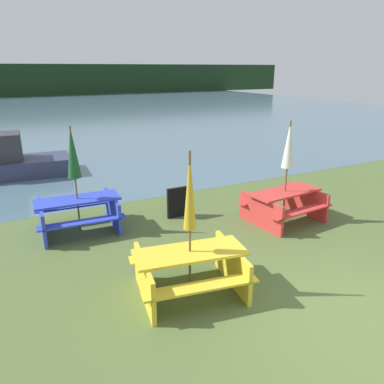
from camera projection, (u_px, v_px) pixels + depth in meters
name	position (u px, v px, depth m)	size (l,w,h in m)	color
ground_plane	(364.00, 326.00, 5.32)	(60.00, 60.00, 0.00)	#516633
water	(49.00, 111.00, 31.84)	(60.00, 50.00, 0.00)	slate
far_treeline	(25.00, 80.00, 48.02)	(80.00, 1.60, 4.00)	#193319
picnic_table_yellow	(190.00, 267.00, 6.01)	(1.98, 1.66, 0.74)	yellow
picnic_table_red	(284.00, 203.00, 8.89)	(1.88, 1.53, 0.74)	red
picnic_table_blue	(79.00, 211.00, 8.31)	(1.89, 1.49, 0.76)	blue
umbrella_gold	(190.00, 193.00, 5.61)	(0.20, 0.20, 2.36)	brown
umbrella_darkgreen	(73.00, 153.00, 7.90)	(0.29, 0.29, 2.36)	brown
umbrella_white	(289.00, 146.00, 8.46)	(0.28, 0.28, 2.39)	brown
boat	(13.00, 161.00, 12.58)	(3.34, 1.91, 1.47)	#333856
signboard	(178.00, 202.00, 9.13)	(0.55, 0.08, 0.75)	black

